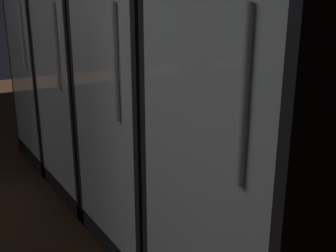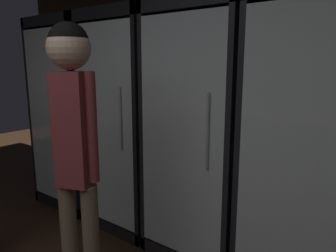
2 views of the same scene
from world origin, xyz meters
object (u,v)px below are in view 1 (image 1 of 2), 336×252
Objects in this scene: cooler_far_left at (64,48)px; cooler_right at (278,106)px; cooler_center at (164,76)px; cooler_left at (102,58)px.

cooler_far_left is 2.36m from cooler_right.
cooler_right is at bearing 0.06° from cooler_center.
cooler_left is 1.57m from cooler_right.
cooler_far_left is at bearing -179.98° from cooler_right.
cooler_left is 1.00× the size of cooler_center.
cooler_far_left is at bearing 179.98° from cooler_left.
cooler_right is (0.79, 0.00, 0.00)m from cooler_center.
cooler_center is (0.79, 0.00, -0.00)m from cooler_left.
cooler_left is 1.00× the size of cooler_right.
cooler_left is at bearing -179.96° from cooler_right.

